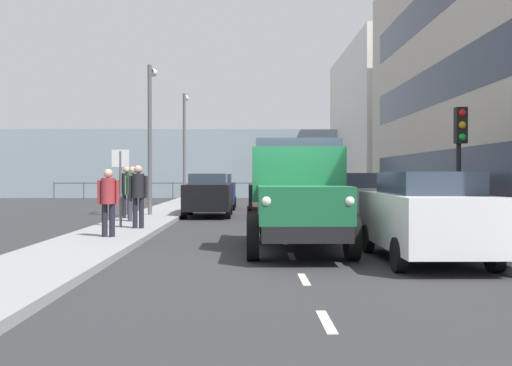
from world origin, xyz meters
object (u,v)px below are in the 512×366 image
object	(u,v)px
pedestrian_by_lamp	(127,188)
street_sign	(121,174)
pedestrian_couple_b	(108,197)
car_navy_oppositeside_1	(216,191)
car_white_kerbside_near	(425,215)
truck_vintage_green	(297,197)
traffic_light_near	(460,143)
lamp_post_promenade	(150,124)
car_black_oppositeside_0	(208,194)
pedestrian_in_dark_coat	(133,189)
car_silver_kerbside_1	(363,201)
pedestrian_couple_a	(138,191)
car_red_kerbside_2	(337,195)
lamp_post_far	(185,137)

from	to	relation	value
pedestrian_by_lamp	street_sign	bearing A→B (deg)	98.65
pedestrian_couple_b	car_navy_oppositeside_1	bearing A→B (deg)	-96.88
car_white_kerbside_near	pedestrian_couple_b	size ratio (longest dim) A/B	2.60
truck_vintage_green	traffic_light_near	bearing A→B (deg)	-153.92
lamp_post_promenade	car_black_oppositeside_0	bearing A→B (deg)	-160.29
car_black_oppositeside_0	pedestrian_in_dark_coat	world-z (taller)	pedestrian_in_dark_coat
car_silver_kerbside_1	street_sign	size ratio (longest dim) A/B	1.79
car_black_oppositeside_0	street_sign	world-z (taller)	street_sign
truck_vintage_green	pedestrian_couple_a	xyz separation A→B (m)	(4.19, -4.25, 0.03)
traffic_light_near	lamp_post_promenade	distance (m)	12.43
pedestrian_in_dark_coat	pedestrian_couple_b	bearing A→B (deg)	94.10
pedestrian_couple_a	lamp_post_promenade	xyz separation A→B (m)	(0.65, -6.24, 2.41)
car_silver_kerbside_1	car_red_kerbside_2	distance (m)	5.39
car_red_kerbside_2	traffic_light_near	world-z (taller)	traffic_light_near
truck_vintage_green	lamp_post_promenade	distance (m)	11.80
car_navy_oppositeside_1	pedestrian_couple_a	distance (m)	12.77
pedestrian_in_dark_coat	car_navy_oppositeside_1	bearing A→B (deg)	-102.20
traffic_light_near	pedestrian_in_dark_coat	bearing A→B (deg)	-27.70
car_red_kerbside_2	lamp_post_far	xyz separation A→B (m)	(6.96, -10.86, 2.90)
lamp_post_promenade	car_silver_kerbside_1	bearing A→B (deg)	141.57
traffic_light_near	car_black_oppositeside_0	bearing A→B (deg)	-53.14
car_silver_kerbside_1	pedestrian_by_lamp	bearing A→B (deg)	-24.97
pedestrian_in_dark_coat	lamp_post_far	world-z (taller)	lamp_post_far
pedestrian_couple_b	car_white_kerbside_near	bearing A→B (deg)	154.04
car_black_oppositeside_0	pedestrian_by_lamp	world-z (taller)	pedestrian_by_lamp
pedestrian_couple_b	pedestrian_by_lamp	bearing A→B (deg)	-82.55
car_red_kerbside_2	pedestrian_couple_b	size ratio (longest dim) A/B	2.36
car_navy_oppositeside_1	lamp_post_promenade	size ratio (longest dim) A/B	0.68
pedestrian_by_lamp	lamp_post_promenade	xyz separation A→B (m)	(-0.50, -2.12, 2.39)
pedestrian_couple_a	pedestrian_by_lamp	size ratio (longest dim) A/B	0.99
car_navy_oppositeside_1	pedestrian_by_lamp	size ratio (longest dim) A/B	2.17
lamp_post_promenade	pedestrian_couple_a	bearing A→B (deg)	95.94
pedestrian_couple_a	pedestrian_by_lamp	distance (m)	4.28
traffic_light_near	street_sign	distance (m)	9.38
car_white_kerbside_near	car_black_oppositeside_0	size ratio (longest dim) A/B	1.06
car_white_kerbside_near	street_sign	xyz separation A→B (m)	(7.09, -6.09, 0.79)
truck_vintage_green	traffic_light_near	xyz separation A→B (m)	(-4.24, -2.07, 1.29)
car_red_kerbside_2	pedestrian_in_dark_coat	size ratio (longest dim) A/B	2.18
pedestrian_couple_b	pedestrian_in_dark_coat	size ratio (longest dim) A/B	0.93
truck_vintage_green	street_sign	world-z (taller)	truck_vintage_green
car_red_kerbside_2	truck_vintage_green	bearing A→B (deg)	77.15
car_navy_oppositeside_1	car_white_kerbside_near	bearing A→B (deg)	105.15
pedestrian_couple_a	lamp_post_far	bearing A→B (deg)	-88.48
pedestrian_couple_b	traffic_light_near	size ratio (longest dim) A/B	0.52
truck_vintage_green	street_sign	distance (m)	6.64
pedestrian_in_dark_coat	pedestrian_by_lamp	distance (m)	1.61
truck_vintage_green	pedestrian_in_dark_coat	world-z (taller)	truck_vintage_green
lamp_post_promenade	lamp_post_far	xyz separation A→B (m)	(-0.20, -10.57, 0.17)
truck_vintage_green	car_silver_kerbside_1	distance (m)	5.35
car_black_oppositeside_0	car_navy_oppositeside_1	world-z (taller)	same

